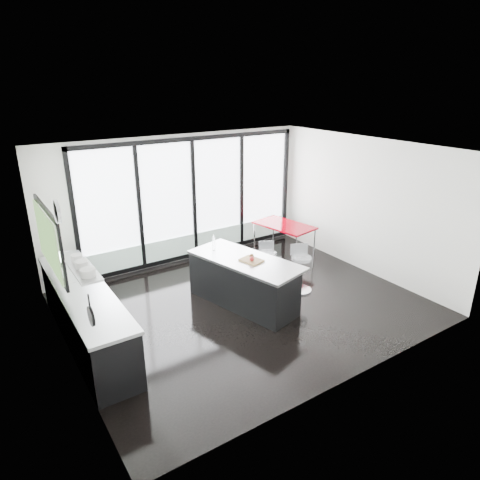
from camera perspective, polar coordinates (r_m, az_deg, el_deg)
floor at (r=7.89m, az=0.60°, el=-8.63°), size 6.00×5.00×0.00m
ceiling at (r=6.96m, az=0.69°, el=11.90°), size 6.00×5.00×0.00m
wall_back at (r=9.50m, az=-6.35°, el=4.75°), size 6.00×0.09×2.80m
wall_front at (r=5.58m, az=15.23°, el=-6.32°), size 6.00×0.00×2.80m
wall_left at (r=6.46m, az=-23.29°, el=-1.97°), size 0.26×5.00×2.80m
wall_right at (r=9.24m, az=16.30°, el=4.41°), size 0.00×5.00×2.80m
counter_cabinets at (r=7.08m, az=-19.83°, el=-9.37°), size 0.69×3.24×1.36m
island at (r=7.73m, az=0.38°, el=-5.58°), size 1.40×2.28×1.13m
bar_stool_near at (r=8.31m, az=8.10°, el=-4.49°), size 0.58×0.58×0.71m
bar_stool_far at (r=8.65m, az=3.67°, el=-3.55°), size 0.53×0.53×0.63m
red_table at (r=9.99m, az=5.86°, el=0.10°), size 1.02×1.48×0.73m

